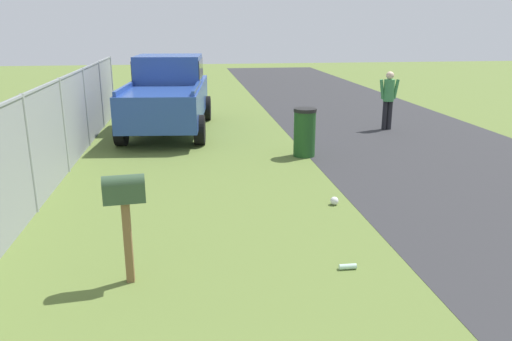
% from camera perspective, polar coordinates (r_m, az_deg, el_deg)
% --- Properties ---
extents(mailbox, '(0.25, 0.49, 1.33)m').
position_cam_1_polar(mailbox, '(5.90, -14.74, -3.03)').
color(mailbox, brown).
rests_on(mailbox, ground).
extents(pickup_truck, '(5.31, 2.59, 2.09)m').
position_cam_1_polar(pickup_truck, '(14.59, -9.96, 8.83)').
color(pickup_truck, '#284793').
rests_on(pickup_truck, ground).
extents(trash_bin, '(0.52, 0.52, 1.11)m').
position_cam_1_polar(trash_bin, '(11.59, 5.55, 4.35)').
color(trash_bin, '#1E4C1E').
rests_on(trash_bin, ground).
extents(pedestrian, '(0.30, 0.57, 1.66)m').
position_cam_1_polar(pedestrian, '(14.97, 14.85, 8.17)').
color(pedestrian, black).
rests_on(pedestrian, ground).
extents(fence_section, '(16.47, 0.07, 1.93)m').
position_cam_1_polar(fence_section, '(9.79, -22.56, 3.78)').
color(fence_section, '#9EA3A8').
rests_on(fence_section, ground).
extents(litter_bottle_far_scatter, '(0.07, 0.22, 0.07)m').
position_cam_1_polar(litter_bottle_far_scatter, '(6.49, 10.40, -10.71)').
color(litter_bottle_far_scatter, '#B2D8BF').
rests_on(litter_bottle_far_scatter, ground).
extents(litter_bag_by_mailbox, '(0.14, 0.14, 0.14)m').
position_cam_1_polar(litter_bag_by_mailbox, '(8.62, 8.91, -3.43)').
color(litter_bag_by_mailbox, silver).
rests_on(litter_bag_by_mailbox, ground).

